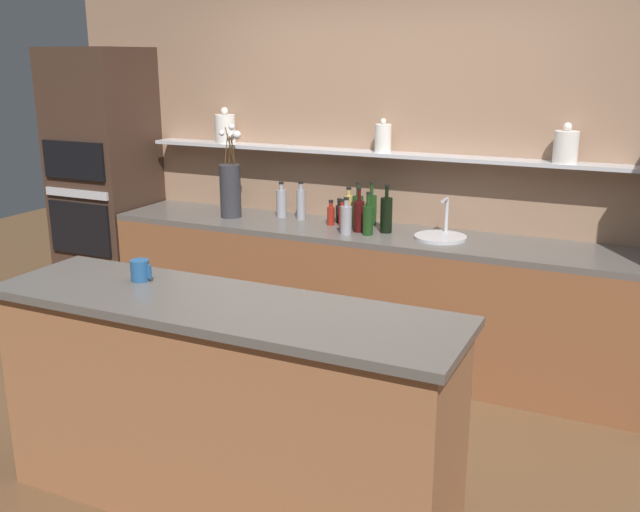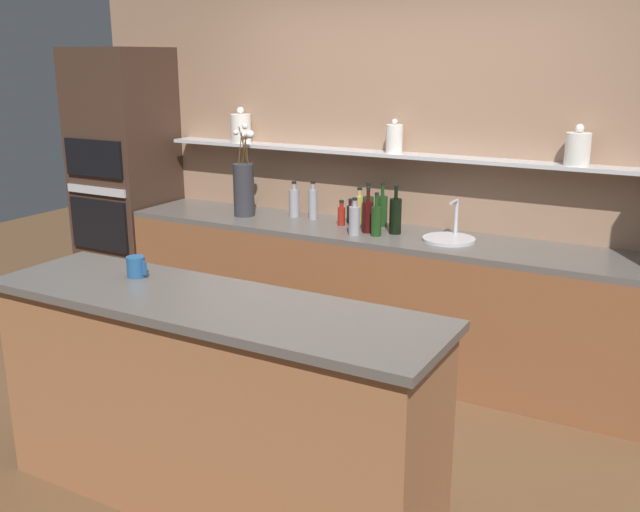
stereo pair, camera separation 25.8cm
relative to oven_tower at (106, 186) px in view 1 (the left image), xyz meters
The scene contains 20 objects.
ground_plane 2.78m from the oven_tower, 28.67° to the right, with size 12.00×12.00×0.00m, color brown.
back_wall_unit 2.30m from the oven_tower, ahead, with size 5.20×0.28×2.60m.
back_counter_unit 2.28m from the oven_tower, ahead, with size 3.69×0.62×0.92m.
island_counter 2.98m from the oven_tower, 39.46° to the right, with size 2.17×0.61×1.02m.
oven_tower is the anchor object (origin of this frame).
flower_vase 1.17m from the oven_tower, ahead, with size 0.19×0.17×0.67m.
sink_fixture 2.72m from the oven_tower, ahead, with size 0.33×0.33×0.25m.
bottle_wine_0 2.19m from the oven_tower, ahead, with size 0.07×0.07×0.30m.
bottle_sauce_1 2.01m from the oven_tower, ahead, with size 0.05×0.05×0.18m.
bottle_sauce_2 1.93m from the oven_tower, ahead, with size 0.05×0.05×0.18m.
bottle_spirit_3 1.67m from the oven_tower, ahead, with size 0.06×0.06×0.27m.
bottle_sauce_4 1.96m from the oven_tower, ahead, with size 0.05×0.05×0.17m.
bottle_spirit_5 1.51m from the oven_tower, ahead, with size 0.08×0.08×0.26m.
bottle_wine_6 2.18m from the oven_tower, ahead, with size 0.07×0.07×0.30m.
bottle_wine_7 2.35m from the oven_tower, ahead, with size 0.08×0.08×0.32m.
bottle_spirit_8 2.13m from the oven_tower, ahead, with size 0.07×0.07×0.25m.
bottle_wine_9 2.27m from the oven_tower, ahead, with size 0.07×0.07×0.28m.
bottle_wine_10 2.12m from the oven_tower, ahead, with size 0.07×0.07×0.31m.
bottle_spirit_11 2.03m from the oven_tower, ahead, with size 0.06×0.06×0.26m.
coffee_mug 2.49m from the oven_tower, 45.04° to the right, with size 0.11×0.09×0.10m.
Camera 1 is at (1.63, -3.08, 2.04)m, focal length 40.00 mm.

